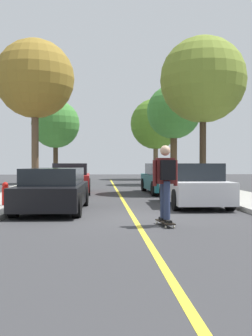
{
  "coord_description": "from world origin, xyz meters",
  "views": [
    {
      "loc": [
        -0.85,
        -10.32,
        1.41
      ],
      "look_at": [
        0.18,
        5.82,
        1.21
      ],
      "focal_mm": 42.91,
      "sensor_mm": 36.0,
      "label": 1
    }
  ],
  "objects_px": {
    "parked_car_right_near": "(166,179)",
    "street_tree_right_far": "(156,124)",
    "street_tree_left_near": "(56,124)",
    "skateboarder": "(166,178)",
    "parked_car_left_near": "(71,178)",
    "skateboard": "(165,222)",
    "street_tree_right_near": "(174,112)",
    "fire_hydrant": "(5,194)",
    "parked_car_left_nearest": "(54,189)",
    "street_tree_right_nearest": "(203,80)",
    "parked_car_right_nearest": "(193,185)",
    "street_tree_left_nearest": "(35,79)"
  },
  "relations": [
    {
      "from": "street_tree_left_nearest",
      "to": "parked_car_left_nearest",
      "type": "bearing_deg",
      "value": -76.75
    },
    {
      "from": "parked_car_right_nearest",
      "to": "street_tree_right_far",
      "type": "height_order",
      "value": "street_tree_right_far"
    },
    {
      "from": "parked_car_right_near",
      "to": "street_tree_right_far",
      "type": "relative_size",
      "value": 0.66
    },
    {
      "from": "parked_car_right_near",
      "to": "skateboarder",
      "type": "distance_m",
      "value": 9.86
    },
    {
      "from": "street_tree_left_near",
      "to": "street_tree_right_near",
      "type": "bearing_deg",
      "value": -13.63
    },
    {
      "from": "parked_car_left_nearest",
      "to": "street_tree_right_far",
      "type": "bearing_deg",
      "value": 74.72
    },
    {
      "from": "street_tree_right_nearest",
      "to": "street_tree_right_far",
      "type": "xyz_separation_m",
      "value": [
        -0.0,
        15.99,
        -0.5
      ]
    },
    {
      "from": "parked_car_right_near",
      "to": "street_tree_right_near",
      "type": "bearing_deg",
      "value": 76.94
    },
    {
      "from": "street_tree_left_nearest",
      "to": "street_tree_right_nearest",
      "type": "relative_size",
      "value": 0.99
    },
    {
      "from": "street_tree_left_nearest",
      "to": "street_tree_right_nearest",
      "type": "bearing_deg",
      "value": -4.92
    },
    {
      "from": "street_tree_left_nearest",
      "to": "street_tree_left_near",
      "type": "distance_m",
      "value": 8.78
    },
    {
      "from": "parked_car_left_near",
      "to": "street_tree_left_near",
      "type": "distance_m",
      "value": 9.62
    },
    {
      "from": "parked_car_right_near",
      "to": "street_tree_right_near",
      "type": "distance_m",
      "value": 8.53
    },
    {
      "from": "parked_car_left_near",
      "to": "skateboarder",
      "type": "distance_m",
      "value": 10.51
    },
    {
      "from": "parked_car_left_nearest",
      "to": "skateboarder",
      "type": "relative_size",
      "value": 2.51
    },
    {
      "from": "fire_hydrant",
      "to": "parked_car_left_nearest",
      "type": "bearing_deg",
      "value": -15.21
    },
    {
      "from": "parked_car_right_near",
      "to": "fire_hydrant",
      "type": "distance_m",
      "value": 8.65
    },
    {
      "from": "street_tree_right_near",
      "to": "skateboard",
      "type": "distance_m",
      "value": 17.94
    },
    {
      "from": "parked_car_right_near",
      "to": "fire_hydrant",
      "type": "xyz_separation_m",
      "value": [
        -5.96,
        -6.26,
        -0.2
      ]
    },
    {
      "from": "parked_car_right_near",
      "to": "fire_hydrant",
      "type": "relative_size",
      "value": 6.5
    },
    {
      "from": "street_tree_right_far",
      "to": "fire_hydrant",
      "type": "distance_m",
      "value": 23.81
    },
    {
      "from": "street_tree_right_near",
      "to": "street_tree_right_far",
      "type": "bearing_deg",
      "value": 90.0
    },
    {
      "from": "skateboarder",
      "to": "parked_car_right_near",
      "type": "bearing_deg",
      "value": 80.5
    },
    {
      "from": "street_tree_right_far",
      "to": "street_tree_left_near",
      "type": "bearing_deg",
      "value": -139.81
    },
    {
      "from": "parked_car_right_nearest",
      "to": "skateboard",
      "type": "relative_size",
      "value": 4.95
    },
    {
      "from": "parked_car_right_near",
      "to": "street_tree_left_nearest",
      "type": "distance_m",
      "value": 7.75
    },
    {
      "from": "street_tree_right_nearest",
      "to": "skateboard",
      "type": "relative_size",
      "value": 8.31
    },
    {
      "from": "parked_car_left_nearest",
      "to": "street_tree_right_far",
      "type": "height_order",
      "value": "street_tree_right_far"
    },
    {
      "from": "parked_car_left_near",
      "to": "street_tree_left_nearest",
      "type": "xyz_separation_m",
      "value": [
        -1.7,
        0.16,
        4.67
      ]
    },
    {
      "from": "parked_car_left_near",
      "to": "skateboard",
      "type": "xyz_separation_m",
      "value": [
        2.83,
        -10.08,
        -0.61
      ]
    },
    {
      "from": "fire_hydrant",
      "to": "parked_car_right_near",
      "type": "bearing_deg",
      "value": 46.42
    },
    {
      "from": "parked_car_right_near",
      "to": "street_tree_right_nearest",
      "type": "distance_m",
      "value": 4.91
    },
    {
      "from": "street_tree_left_near",
      "to": "skateboarder",
      "type": "bearing_deg",
      "value": -76.56
    },
    {
      "from": "street_tree_left_near",
      "to": "skateboarder",
      "type": "height_order",
      "value": "street_tree_left_near"
    },
    {
      "from": "street_tree_left_near",
      "to": "fire_hydrant",
      "type": "relative_size",
      "value": 8.01
    },
    {
      "from": "street_tree_right_nearest",
      "to": "skateboard",
      "type": "height_order",
      "value": "street_tree_right_nearest"
    },
    {
      "from": "parked_car_right_near",
      "to": "street_tree_right_nearest",
      "type": "bearing_deg",
      "value": -4.32
    },
    {
      "from": "fire_hydrant",
      "to": "parked_car_left_near",
      "type": "bearing_deg",
      "value": 77.29
    },
    {
      "from": "street_tree_right_near",
      "to": "skateboarder",
      "type": "xyz_separation_m",
      "value": [
        -3.32,
        -17.05,
        -3.65
      ]
    },
    {
      "from": "parked_car_left_near",
      "to": "skateboard",
      "type": "bearing_deg",
      "value": -74.32
    },
    {
      "from": "street_tree_left_nearest",
      "to": "skateboard",
      "type": "xyz_separation_m",
      "value": [
        4.53,
        -10.24,
        -5.28
      ]
    },
    {
      "from": "street_tree_right_near",
      "to": "fire_hydrant",
      "type": "xyz_separation_m",
      "value": [
        -7.66,
        -13.59,
        -4.23
      ]
    },
    {
      "from": "street_tree_right_nearest",
      "to": "parked_car_right_nearest",
      "type": "bearing_deg",
      "value": -107.79
    },
    {
      "from": "fire_hydrant",
      "to": "street_tree_left_nearest",
      "type": "bearing_deg",
      "value": 91.66
    },
    {
      "from": "street_tree_right_near",
      "to": "skateboarder",
      "type": "bearing_deg",
      "value": -101.04
    },
    {
      "from": "parked_car_right_nearest",
      "to": "street_tree_right_near",
      "type": "bearing_deg",
      "value": 82.41
    },
    {
      "from": "street_tree_left_near",
      "to": "street_tree_right_nearest",
      "type": "xyz_separation_m",
      "value": [
        7.86,
        -9.36,
        1.21
      ]
    },
    {
      "from": "parked_car_left_near",
      "to": "street_tree_right_nearest",
      "type": "distance_m",
      "value": 7.7
    },
    {
      "from": "parked_car_left_nearest",
      "to": "parked_car_left_near",
      "type": "relative_size",
      "value": 0.95
    },
    {
      "from": "parked_car_left_nearest",
      "to": "parked_car_left_near",
      "type": "xyz_separation_m",
      "value": [
        -0.0,
        7.06,
        0.06
      ]
    }
  ]
}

